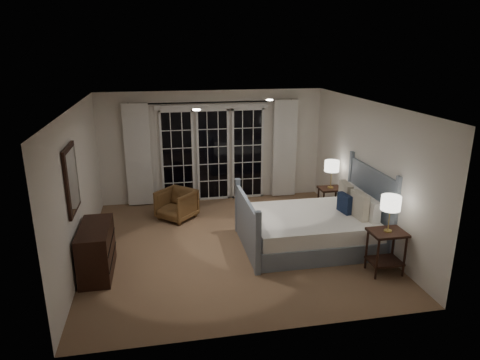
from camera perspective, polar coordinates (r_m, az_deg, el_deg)
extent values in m
plane|color=#7E6144|center=(7.77, -1.07, -8.62)|extent=(5.00, 5.00, 0.00)
plane|color=white|center=(7.04, -1.19, 9.99)|extent=(5.00, 5.00, 0.00)
cube|color=white|center=(7.33, -20.76, -0.87)|extent=(0.02, 5.00, 2.50)
cube|color=white|center=(8.10, 16.59, 1.20)|extent=(0.02, 5.00, 2.50)
cube|color=white|center=(9.70, -3.65, 4.50)|extent=(5.00, 0.02, 2.50)
cube|color=white|center=(5.02, 3.78, -8.05)|extent=(5.00, 0.02, 2.50)
cube|color=black|center=(9.65, -8.33, 3.06)|extent=(0.66, 0.02, 2.02)
cube|color=black|center=(9.72, -3.61, 3.31)|extent=(0.66, 0.02, 2.02)
cube|color=black|center=(9.85, 1.02, 3.53)|extent=(0.66, 0.02, 2.02)
cube|color=white|center=(9.50, -3.72, 9.74)|extent=(2.50, 0.04, 0.10)
cylinder|color=black|center=(9.43, -3.69, 10.30)|extent=(3.50, 0.03, 0.03)
cube|color=white|center=(9.55, -13.43, 3.23)|extent=(0.55, 0.10, 2.25)
cube|color=white|center=(9.94, 5.94, 4.17)|extent=(0.55, 0.10, 2.25)
cylinder|color=white|center=(7.79, 3.95, 10.60)|extent=(0.12, 0.12, 0.01)
cylinder|color=white|center=(6.57, -5.82, 9.29)|extent=(0.12, 0.12, 0.01)
cube|color=slate|center=(7.80, 9.15, -7.46)|extent=(2.15, 1.68, 0.32)
cube|color=white|center=(7.69, 9.25, -5.50)|extent=(2.09, 1.62, 0.26)
cube|color=slate|center=(8.05, 16.98, -3.19)|extent=(0.06, 1.68, 1.37)
cube|color=slate|center=(7.38, 0.89, -6.03)|extent=(0.06, 1.68, 0.95)
cube|color=white|center=(7.67, 16.79, -3.59)|extent=(0.14, 0.60, 0.36)
cube|color=white|center=(8.20, 14.77, -2.05)|extent=(0.14, 0.60, 0.36)
cube|color=beige|center=(7.61, 15.61, -3.27)|extent=(0.16, 0.46, 0.45)
cube|color=beige|center=(8.09, 13.88, -1.92)|extent=(0.16, 0.46, 0.45)
cube|color=#15203A|center=(7.81, 13.76, -3.03)|extent=(0.15, 0.35, 0.34)
cube|color=black|center=(6.97, 19.08, -6.64)|extent=(0.54, 0.43, 0.04)
cube|color=black|center=(7.18, 18.70, -10.19)|extent=(0.50, 0.39, 0.03)
cylinder|color=black|center=(6.88, 17.84, -10.04)|extent=(0.04, 0.04, 0.67)
cylinder|color=black|center=(7.10, 21.10, -9.52)|extent=(0.04, 0.04, 0.67)
cylinder|color=black|center=(7.15, 16.53, -8.84)|extent=(0.04, 0.04, 0.67)
cylinder|color=black|center=(7.36, 19.71, -8.38)|extent=(0.04, 0.04, 0.67)
cube|color=black|center=(9.07, 11.96, -1.14)|extent=(0.46, 0.37, 0.04)
cube|color=black|center=(9.20, 11.80, -3.61)|extent=(0.43, 0.33, 0.03)
cylinder|color=black|center=(8.96, 11.05, -3.32)|extent=(0.04, 0.04, 0.58)
cylinder|color=black|center=(9.11, 13.33, -3.12)|extent=(0.04, 0.04, 0.58)
cylinder|color=black|center=(9.22, 10.37, -2.68)|extent=(0.04, 0.04, 0.58)
cylinder|color=black|center=(9.36, 12.60, -2.50)|extent=(0.04, 0.04, 0.58)
cylinder|color=gold|center=(6.96, 19.10, -6.41)|extent=(0.12, 0.12, 0.02)
cylinder|color=gold|center=(6.90, 19.25, -5.06)|extent=(0.02, 0.02, 0.34)
cylinder|color=white|center=(6.80, 19.48, -2.90)|extent=(0.30, 0.30, 0.22)
cylinder|color=gold|center=(9.06, 11.97, -0.96)|extent=(0.12, 0.12, 0.02)
cylinder|color=gold|center=(9.00, 12.04, 0.13)|extent=(0.02, 0.02, 0.34)
cylinder|color=white|center=(8.93, 12.15, 1.84)|extent=(0.30, 0.30, 0.22)
imported|color=brown|center=(8.87, -8.46, -3.25)|extent=(0.95, 0.95, 0.62)
cube|color=black|center=(7.07, -18.58, -8.86)|extent=(0.46, 1.10, 0.78)
cube|color=black|center=(7.09, -16.58, -9.76)|extent=(0.01, 1.08, 0.01)
cube|color=black|center=(6.98, -16.76, -7.88)|extent=(0.01, 1.08, 0.01)
cube|color=black|center=(6.70, -21.55, 0.05)|extent=(0.04, 0.85, 1.00)
cube|color=white|center=(6.69, -21.34, 0.07)|extent=(0.01, 0.73, 0.88)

